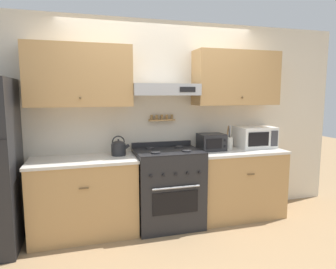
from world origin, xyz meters
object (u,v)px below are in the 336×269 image
Objects in this scene: tea_kettle at (119,148)px; toaster_oven at (211,142)px; stove_range at (168,188)px; microwave at (255,137)px; utensil_crock at (228,143)px.

tea_kettle reaches higher than toaster_oven.
stove_range is 0.83m from toaster_oven.
utensil_crock reaches higher than microwave.
microwave is 1.54× the size of toaster_oven.
microwave is at bearing 2.51° from utensil_crock.
microwave is at bearing 1.71° from toaster_oven.
utensil_crock is at bearing 0.00° from tea_kettle.
microwave is (1.28, 0.13, 0.56)m from stove_range.
stove_range is 4.24× the size of tea_kettle.
tea_kettle is 1.86m from microwave.
microwave is at bearing 5.88° from stove_range.
toaster_oven is at bearing 10.19° from stove_range.
tea_kettle is 1.46m from utensil_crock.
utensil_crock reaches higher than stove_range.
microwave reaches higher than toaster_oven.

